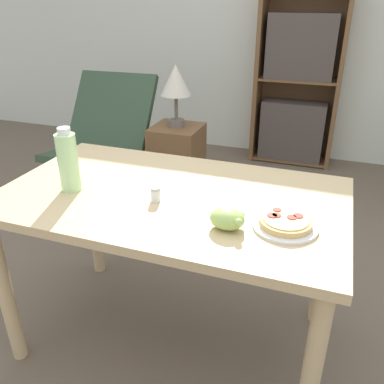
# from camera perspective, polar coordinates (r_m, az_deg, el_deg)

# --- Properties ---
(ground_plane) EXTENTS (14.00, 14.00, 0.00)m
(ground_plane) POSITION_cam_1_polar(r_m,az_deg,el_deg) (1.97, -2.31, -20.09)
(ground_plane) COLOR brown
(wall_back) EXTENTS (8.00, 0.05, 2.60)m
(wall_back) POSITION_cam_1_polar(r_m,az_deg,el_deg) (3.92, 13.06, 23.77)
(wall_back) COLOR silver
(wall_back) RESTS_ON ground_plane
(dining_table) EXTENTS (1.31, 0.77, 0.73)m
(dining_table) POSITION_cam_1_polar(r_m,az_deg,el_deg) (1.60, -2.84, -3.39)
(dining_table) COLOR #D1B27F
(dining_table) RESTS_ON ground_plane
(pizza_on_plate) EXTENTS (0.21, 0.21, 0.04)m
(pizza_on_plate) POSITION_cam_1_polar(r_m,az_deg,el_deg) (1.35, 12.97, -4.33)
(pizza_on_plate) COLOR white
(pizza_on_plate) RESTS_ON dining_table
(grape_bunch) EXTENTS (0.12, 0.09, 0.07)m
(grape_bunch) POSITION_cam_1_polar(r_m,az_deg,el_deg) (1.31, 4.96, -3.74)
(grape_bunch) COLOR #A8CC66
(grape_bunch) RESTS_ON dining_table
(drink_bottle) EXTENTS (0.08, 0.08, 0.25)m
(drink_bottle) POSITION_cam_1_polar(r_m,az_deg,el_deg) (1.60, -17.00, 4.12)
(drink_bottle) COLOR #B7EAA3
(drink_bottle) RESTS_ON dining_table
(salt_shaker) EXTENTS (0.04, 0.04, 0.06)m
(salt_shaker) POSITION_cam_1_polar(r_m,az_deg,el_deg) (1.49, -5.14, -0.33)
(salt_shaker) COLOR white
(salt_shaker) RESTS_ON dining_table
(lounge_chair_near) EXTENTS (0.65, 0.78, 0.88)m
(lounge_chair_near) POSITION_cam_1_polar(r_m,az_deg,el_deg) (3.14, -12.20, 4.38)
(lounge_chair_near) COLOR black
(lounge_chair_near) RESTS_ON ground_plane
(bookshelf) EXTENTS (0.72, 0.31, 1.49)m
(bookshelf) POSITION_cam_1_polar(r_m,az_deg,el_deg) (3.78, 14.53, 14.11)
(bookshelf) COLOR brown
(bookshelf) RESTS_ON ground_plane
(side_table) EXTENTS (0.34, 0.34, 0.57)m
(side_table) POSITION_cam_1_polar(r_m,az_deg,el_deg) (3.00, -2.09, 3.93)
(side_table) COLOR brown
(side_table) RESTS_ON ground_plane
(table_lamp) EXTENTS (0.21, 0.21, 0.43)m
(table_lamp) POSITION_cam_1_polar(r_m,az_deg,el_deg) (2.83, -2.29, 15.03)
(table_lamp) COLOR #665B51
(table_lamp) RESTS_ON side_table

